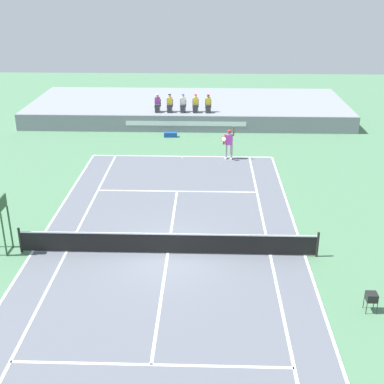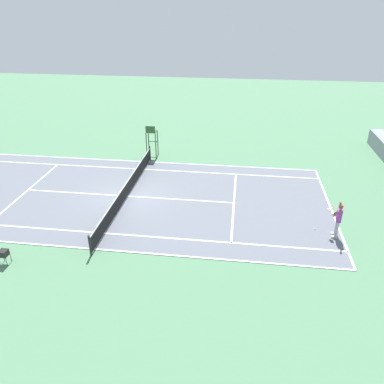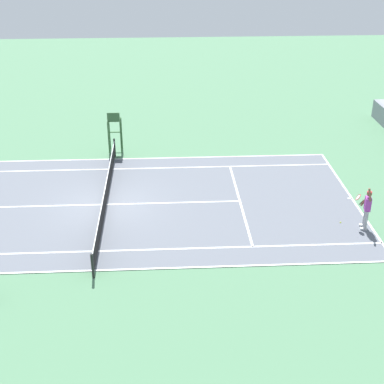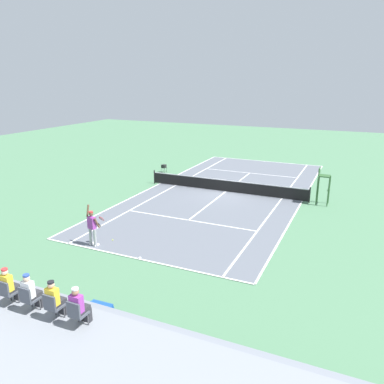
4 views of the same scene
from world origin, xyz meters
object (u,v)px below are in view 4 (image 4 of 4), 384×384
at_px(equipment_bag, 101,308).
at_px(spectator_seated_3, 9,286).
at_px(spectator_seated_0, 79,307).
at_px(spectator_seated_1, 55,300).
at_px(spectator_seated_2, 31,293).
at_px(umpire_chair, 323,181).
at_px(ball_hopper, 164,166).
at_px(tennis_player, 92,227).
at_px(tennis_ball, 113,240).

bearing_deg(equipment_bag, spectator_seated_3, 53.18).
distance_m(spectator_seated_0, spectator_seated_1, 0.88).
height_order(spectator_seated_2, umpire_chair, spectator_seated_2).
relative_size(spectator_seated_3, umpire_chair, 0.52).
bearing_deg(spectator_seated_0, spectator_seated_2, 0.00).
relative_size(spectator_seated_0, spectator_seated_1, 1.00).
bearing_deg(ball_hopper, tennis_player, 105.62).
distance_m(spectator_seated_3, ball_hopper, 22.69).
height_order(spectator_seated_2, tennis_player, spectator_seated_2).
height_order(spectator_seated_2, ball_hopper, spectator_seated_2).
xyz_separation_m(spectator_seated_3, tennis_player, (2.17, -6.63, -0.80)).
relative_size(umpire_chair, equipment_bag, 2.68).
bearing_deg(ball_hopper, spectator_seated_1, 110.74).
distance_m(spectator_seated_2, tennis_player, 7.35).
distance_m(spectator_seated_1, spectator_seated_2, 0.95).
bearing_deg(umpire_chair, equipment_bag, 70.38).
bearing_deg(tennis_ball, spectator_seated_0, 120.27).
xyz_separation_m(spectator_seated_1, equipment_bag, (0.19, -2.21, -1.64)).
xyz_separation_m(tennis_ball, umpire_chair, (-9.02, -10.64, 1.52)).
bearing_deg(spectator_seated_2, umpire_chair, -109.55).
bearing_deg(spectator_seated_0, ball_hopper, -67.27).
bearing_deg(spectator_seated_2, spectator_seated_3, 0.00).
xyz_separation_m(spectator_seated_1, spectator_seated_2, (0.95, 0.00, 0.00)).
distance_m(spectator_seated_2, ball_hopper, 22.96).
xyz_separation_m(equipment_bag, ball_hopper, (8.04, -19.53, 0.41)).
relative_size(spectator_seated_0, tennis_ball, 18.60).
bearing_deg(spectator_seated_2, ball_hopper, -71.48).
bearing_deg(spectator_seated_1, equipment_bag, -85.20).
relative_size(tennis_ball, equipment_bag, 0.07).
height_order(tennis_ball, equipment_bag, equipment_bag).
bearing_deg(equipment_bag, ball_hopper, -67.61).
height_order(spectator_seated_3, tennis_ball, spectator_seated_3).
bearing_deg(tennis_player, umpire_chair, -129.51).
bearing_deg(spectator_seated_3, tennis_ball, -77.41).
bearing_deg(tennis_player, spectator_seated_1, 121.13).
relative_size(spectator_seated_0, equipment_bag, 1.39).
height_order(tennis_player, tennis_ball, tennis_player).
height_order(spectator_seated_3, tennis_player, spectator_seated_3).
relative_size(spectator_seated_2, umpire_chair, 0.52).
distance_m(spectator_seated_2, spectator_seated_3, 0.89).
bearing_deg(spectator_seated_1, tennis_player, -58.87).
height_order(spectator_seated_0, equipment_bag, spectator_seated_0).
bearing_deg(ball_hopper, tennis_ball, 108.34).
relative_size(tennis_ball, umpire_chair, 0.03).
xyz_separation_m(spectator_seated_0, spectator_seated_1, (0.88, 0.00, 0.00)).
bearing_deg(ball_hopper, equipment_bag, 112.39).
bearing_deg(spectator_seated_1, ball_hopper, -69.26).
xyz_separation_m(spectator_seated_3, umpire_chair, (-7.34, -18.17, -0.24)).
bearing_deg(tennis_player, spectator_seated_2, 114.76).
height_order(spectator_seated_3, ball_hopper, spectator_seated_3).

